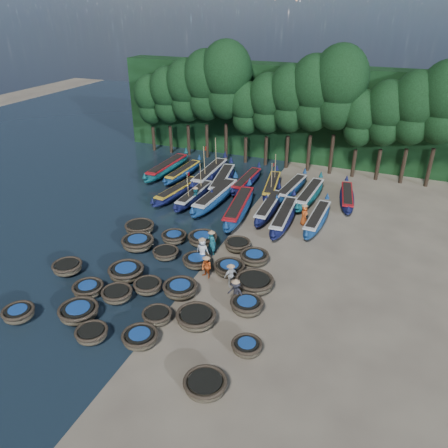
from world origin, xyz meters
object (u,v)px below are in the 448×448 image
at_px(coracle_12, 148,286).
at_px(coracle_8, 196,318).
at_px(coracle_11, 126,272).
at_px(coracle_17, 197,261).
at_px(fisherman_2, 206,267).
at_px(fisherman_3, 236,292).
at_px(long_boat_6, 269,207).
at_px(long_boat_11, 210,173).
at_px(coracle_2, 92,334).
at_px(fisherman_0, 203,250).
at_px(coracle_3, 140,337).
at_px(long_boat_10, 183,172).
at_px(coracle_19, 254,283).
at_px(coracle_6, 117,294).
at_px(coracle_15, 138,243).
at_px(coracle_7, 157,316).
at_px(coracle_16, 166,253).
at_px(coracle_18, 229,268).
at_px(long_boat_17, 347,197).
at_px(long_boat_5, 239,207).
at_px(long_boat_15, 292,188).
at_px(long_boat_16, 310,194).
at_px(long_boat_9, 167,167).
at_px(coracle_9, 247,347).
at_px(coracle_10, 67,267).
at_px(long_boat_7, 284,216).
at_px(fisherman_4, 231,275).
at_px(fisherman_1, 212,242).
at_px(coracle_20, 140,228).
at_px(coracle_5, 88,289).
at_px(coracle_0, 19,313).
at_px(coracle_22, 203,239).
at_px(coracle_13, 180,289).
at_px(coracle_24, 254,257).
at_px(long_boat_13, 247,181).
at_px(coracle_14, 247,305).
at_px(coracle_21, 174,237).
at_px(coracle_1, 79,312).
at_px(long_boat_14, 272,186).
at_px(coracle_23, 238,245).
at_px(fisherman_5, 195,195).
at_px(long_boat_8, 317,218).
at_px(fisherman_6, 304,214).
at_px(long_boat_12, 222,180).
at_px(coracle_4, 205,385).
at_px(long_boat_3, 195,195).

bearing_deg(coracle_12, coracle_8, -21.82).
distance_m(coracle_11, coracle_17, 4.69).
height_order(fisherman_2, fisherman_3, fisherman_3).
xyz_separation_m(long_boat_6, long_boat_11, (-7.66, 5.19, 0.10)).
distance_m(coracle_2, fisherman_0, 9.44).
height_order(coracle_3, long_boat_10, long_boat_10).
height_order(coracle_19, long_boat_6, long_boat_6).
bearing_deg(coracle_6, coracle_15, 110.45).
distance_m(coracle_7, coracle_16, 6.73).
bearing_deg(coracle_11, coracle_3, -50.28).
distance_m(coracle_18, long_boat_17, 15.42).
distance_m(long_boat_5, long_boat_15, 6.66).
xyz_separation_m(long_boat_10, long_boat_16, (13.03, -0.83, 0.05)).
distance_m(coracle_18, long_boat_9, 19.61).
bearing_deg(coracle_9, coracle_2, -164.66).
relative_size(coracle_10, long_boat_7, 0.25).
relative_size(coracle_12, fisherman_4, 1.23).
bearing_deg(fisherman_2, long_boat_10, 140.22).
distance_m(coracle_10, fisherman_1, 9.71).
bearing_deg(coracle_2, long_boat_9, 109.61).
distance_m(coracle_9, coracle_20, 14.91).
bearing_deg(coracle_11, coracle_12, -20.41).
bearing_deg(coracle_5, coracle_0, -122.12).
bearing_deg(long_boat_7, long_boat_6, 139.42).
bearing_deg(coracle_22, coracle_3, -82.96).
distance_m(coracle_13, coracle_24, 5.95).
bearing_deg(fisherman_3, long_boat_13, 122.19).
bearing_deg(fisherman_4, coracle_14, -98.38).
bearing_deg(coracle_24, coracle_21, 175.54).
distance_m(coracle_1, coracle_7, 4.44).
relative_size(coracle_8, fisherman_1, 1.26).
relative_size(coracle_21, long_boat_10, 0.31).
bearing_deg(long_boat_14, fisherman_2, -98.34).
height_order(coracle_3, coracle_21, coracle_21).
relative_size(coracle_19, coracle_23, 1.29).
height_order(coracle_11, fisherman_5, fisherman_5).
bearing_deg(fisherman_5, long_boat_8, 86.74).
bearing_deg(coracle_1, coracle_21, 84.93).
height_order(fisherman_2, fisherman_6, fisherman_6).
distance_m(long_boat_12, long_boat_17, 11.64).
distance_m(coracle_19, fisherman_2, 3.27).
relative_size(fisherman_5, fisherman_6, 0.90).
relative_size(coracle_4, coracle_5, 1.16).
distance_m(long_boat_3, long_boat_15, 8.99).
relative_size(coracle_24, long_boat_7, 0.28).
relative_size(coracle_16, fisherman_0, 0.97).
bearing_deg(coracle_23, fisherman_0, -124.19).
bearing_deg(long_boat_5, long_boat_3, 158.75).
bearing_deg(long_boat_11, coracle_11, -85.52).
distance_m(coracle_0, coracle_21, 11.76).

